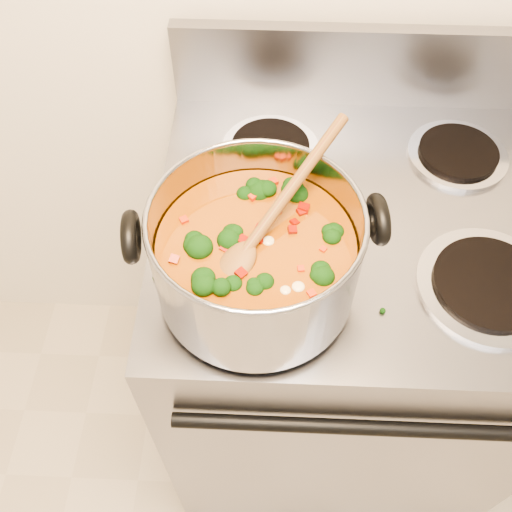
{
  "coord_description": "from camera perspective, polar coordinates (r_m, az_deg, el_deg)",
  "views": [
    {
      "loc": [
        -0.21,
        0.52,
        1.66
      ],
      "look_at": [
        -0.23,
        1.0,
        1.01
      ],
      "focal_mm": 40.0,
      "sensor_mm": 36.0,
      "label": 1
    }
  ],
  "objects": [
    {
      "name": "stockpot",
      "position": [
        0.8,
        -0.05,
        0.03
      ],
      "size": [
        0.36,
        0.29,
        0.18
      ],
      "rotation": [
        0.0,
        0.0,
        0.13
      ],
      "color": "#98979F",
      "rests_on": "electric_range"
    },
    {
      "name": "wooden_spoon",
      "position": [
        0.77,
        0.89,
        3.14
      ],
      "size": [
        0.19,
        0.26,
        0.11
      ],
      "rotation": [
        0.0,
        0.0,
        0.96
      ],
      "color": "brown",
      "rests_on": "stockpot"
    },
    {
      "name": "electric_range",
      "position": [
        1.36,
        8.2,
        -8.04
      ],
      "size": [
        0.73,
        0.66,
        1.08
      ],
      "color": "gray",
      "rests_on": "ground"
    },
    {
      "name": "cooktop_crumbs",
      "position": [
        0.98,
        -4.5,
        5.07
      ],
      "size": [
        0.03,
        0.02,
        0.01
      ],
      "color": "black",
      "rests_on": "electric_range"
    }
  ]
}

